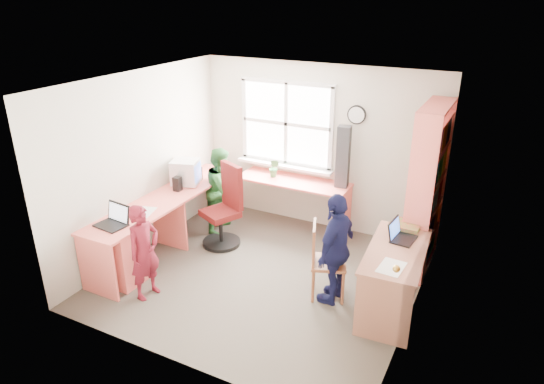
{
  "coord_description": "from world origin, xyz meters",
  "views": [
    {
      "loc": [
        2.46,
        -4.55,
        3.31
      ],
      "look_at": [
        0.0,
        0.25,
        1.05
      ],
      "focal_mm": 32.0,
      "sensor_mm": 36.0,
      "label": 1
    }
  ],
  "objects_px": {
    "potted_plant": "(274,168)",
    "swivel_chair": "(225,211)",
    "crt_monitor": "(186,172)",
    "person_green": "(222,190)",
    "laptop_right": "(400,235)",
    "cd_tower": "(343,157)",
    "person_red": "(144,252)",
    "person_navy": "(336,249)",
    "bookshelf": "(426,193)",
    "right_desk": "(395,266)",
    "l_desk": "(162,231)",
    "laptop_left": "(114,220)",
    "wooden_chair": "(323,258)"
  },
  "relations": [
    {
      "from": "laptop_left",
      "to": "person_red",
      "type": "distance_m",
      "value": 0.58
    },
    {
      "from": "laptop_right",
      "to": "person_green",
      "type": "height_order",
      "value": "person_green"
    },
    {
      "from": "l_desk",
      "to": "right_desk",
      "type": "distance_m",
      "value": 2.92
    },
    {
      "from": "cd_tower",
      "to": "person_green",
      "type": "distance_m",
      "value": 1.79
    },
    {
      "from": "cd_tower",
      "to": "laptop_left",
      "type": "bearing_deg",
      "value": -136.9
    },
    {
      "from": "bookshelf",
      "to": "person_red",
      "type": "xyz_separation_m",
      "value": [
        -2.66,
        -2.14,
        -0.43
      ]
    },
    {
      "from": "person_green",
      "to": "laptop_right",
      "type": "bearing_deg",
      "value": -111.09
    },
    {
      "from": "right_desk",
      "to": "cd_tower",
      "type": "relative_size",
      "value": 1.52
    },
    {
      "from": "right_desk",
      "to": "person_navy",
      "type": "bearing_deg",
      "value": -171.56
    },
    {
      "from": "right_desk",
      "to": "person_red",
      "type": "distance_m",
      "value": 2.79
    },
    {
      "from": "laptop_right",
      "to": "person_navy",
      "type": "distance_m",
      "value": 0.73
    },
    {
      "from": "person_red",
      "to": "bookshelf",
      "type": "bearing_deg",
      "value": -43.5
    },
    {
      "from": "laptop_right",
      "to": "right_desk",
      "type": "bearing_deg",
      "value": -166.01
    },
    {
      "from": "potted_plant",
      "to": "person_red",
      "type": "bearing_deg",
      "value": -100.73
    },
    {
      "from": "cd_tower",
      "to": "person_navy",
      "type": "height_order",
      "value": "cd_tower"
    },
    {
      "from": "l_desk",
      "to": "crt_monitor",
      "type": "relative_size",
      "value": 6.65
    },
    {
      "from": "l_desk",
      "to": "person_green",
      "type": "height_order",
      "value": "person_green"
    },
    {
      "from": "right_desk",
      "to": "potted_plant",
      "type": "height_order",
      "value": "potted_plant"
    },
    {
      "from": "l_desk",
      "to": "potted_plant",
      "type": "height_order",
      "value": "potted_plant"
    },
    {
      "from": "crt_monitor",
      "to": "person_navy",
      "type": "relative_size",
      "value": 0.34
    },
    {
      "from": "bookshelf",
      "to": "person_green",
      "type": "xyz_separation_m",
      "value": [
        -2.79,
        -0.29,
        -0.37
      ]
    },
    {
      "from": "right_desk",
      "to": "cd_tower",
      "type": "bearing_deg",
      "value": 124.49
    },
    {
      "from": "right_desk",
      "to": "laptop_right",
      "type": "relative_size",
      "value": 3.87
    },
    {
      "from": "wooden_chair",
      "to": "potted_plant",
      "type": "bearing_deg",
      "value": 112.61
    },
    {
      "from": "laptop_right",
      "to": "crt_monitor",
      "type": "bearing_deg",
      "value": 91.45
    },
    {
      "from": "bookshelf",
      "to": "laptop_right",
      "type": "height_order",
      "value": "bookshelf"
    },
    {
      "from": "crt_monitor",
      "to": "person_navy",
      "type": "distance_m",
      "value": 2.59
    },
    {
      "from": "crt_monitor",
      "to": "person_green",
      "type": "relative_size",
      "value": 0.35
    },
    {
      "from": "potted_plant",
      "to": "swivel_chair",
      "type": "bearing_deg",
      "value": -109.96
    },
    {
      "from": "bookshelf",
      "to": "right_desk",
      "type": "bearing_deg",
      "value": -93.58
    },
    {
      "from": "bookshelf",
      "to": "person_red",
      "type": "height_order",
      "value": "bookshelf"
    },
    {
      "from": "right_desk",
      "to": "laptop_right",
      "type": "xyz_separation_m",
      "value": [
        -0.03,
        0.25,
        0.25
      ]
    },
    {
      "from": "swivel_chair",
      "to": "laptop_right",
      "type": "relative_size",
      "value": 3.34
    },
    {
      "from": "laptop_left",
      "to": "person_red",
      "type": "bearing_deg",
      "value": -5.63
    },
    {
      "from": "laptop_left",
      "to": "person_red",
      "type": "xyz_separation_m",
      "value": [
        0.52,
        -0.11,
        -0.24
      ]
    },
    {
      "from": "crt_monitor",
      "to": "potted_plant",
      "type": "distance_m",
      "value": 1.28
    },
    {
      "from": "l_desk",
      "to": "potted_plant",
      "type": "distance_m",
      "value": 1.9
    },
    {
      "from": "laptop_right",
      "to": "cd_tower",
      "type": "bearing_deg",
      "value": 49.11
    },
    {
      "from": "person_green",
      "to": "right_desk",
      "type": "bearing_deg",
      "value": -115.89
    },
    {
      "from": "l_desk",
      "to": "potted_plant",
      "type": "bearing_deg",
      "value": 66.21
    },
    {
      "from": "crt_monitor",
      "to": "laptop_right",
      "type": "distance_m",
      "value": 3.11
    },
    {
      "from": "right_desk",
      "to": "laptop_left",
      "type": "bearing_deg",
      "value": -167.26
    },
    {
      "from": "wooden_chair",
      "to": "crt_monitor",
      "type": "height_order",
      "value": "crt_monitor"
    },
    {
      "from": "l_desk",
      "to": "person_navy",
      "type": "xyz_separation_m",
      "value": [
        2.25,
        0.24,
        0.2
      ]
    },
    {
      "from": "bookshelf",
      "to": "crt_monitor",
      "type": "bearing_deg",
      "value": -169.49
    },
    {
      "from": "swivel_chair",
      "to": "potted_plant",
      "type": "bearing_deg",
      "value": 94.57
    },
    {
      "from": "person_red",
      "to": "laptop_right",
      "type": "bearing_deg",
      "value": -55.37
    },
    {
      "from": "bookshelf",
      "to": "swivel_chair",
      "type": "xyz_separation_m",
      "value": [
        -2.53,
        -0.64,
        -0.51
      ]
    },
    {
      "from": "crt_monitor",
      "to": "swivel_chair",
      "type": "bearing_deg",
      "value": -22.76
    },
    {
      "from": "wooden_chair",
      "to": "potted_plant",
      "type": "height_order",
      "value": "potted_plant"
    }
  ]
}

